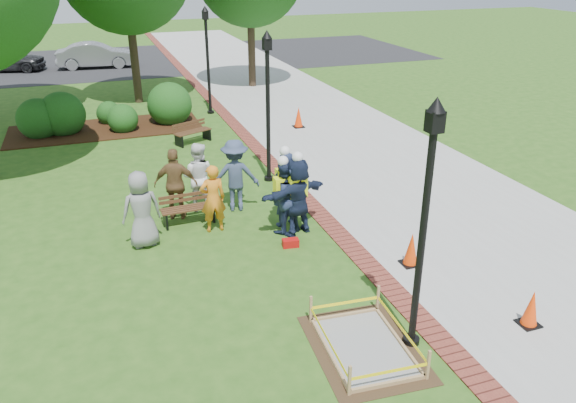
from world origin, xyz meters
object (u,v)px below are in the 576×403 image
object	(u,v)px
bench_near	(189,215)
lamp_near	(425,211)
hivis_worker_b	(285,187)
wet_concrete_pad	(365,337)
hivis_worker_c	(283,195)
hivis_worker_a	(297,194)
cone_front	(531,309)

from	to	relation	value
bench_near	lamp_near	world-z (taller)	lamp_near
hivis_worker_b	wet_concrete_pad	bearing A→B (deg)	-93.43
lamp_near	hivis_worker_c	world-z (taller)	lamp_near
hivis_worker_a	hivis_worker_c	bearing A→B (deg)	149.39
hivis_worker_b	hivis_worker_a	bearing A→B (deg)	-75.58
bench_near	hivis_worker_a	world-z (taller)	hivis_worker_a
bench_near	cone_front	distance (m)	7.93
cone_front	hivis_worker_a	xyz separation A→B (m)	(-2.63, 4.81, 0.65)
bench_near	wet_concrete_pad	bearing A→B (deg)	-71.76
wet_concrete_pad	hivis_worker_b	bearing A→B (deg)	86.57
hivis_worker_c	lamp_near	bearing A→B (deg)	-81.61
hivis_worker_b	hivis_worker_c	size ratio (longest dim) A/B	1.06
hivis_worker_b	hivis_worker_c	xyz separation A→B (m)	(-0.16, -0.34, -0.05)
hivis_worker_c	cone_front	bearing A→B (deg)	-59.57
cone_front	hivis_worker_c	size ratio (longest dim) A/B	0.38
cone_front	hivis_worker_b	distance (m)	6.03
wet_concrete_pad	hivis_worker_c	distance (m)	4.65
cone_front	lamp_near	distance (m)	3.10
bench_near	hivis_worker_b	distance (m)	2.49
bench_near	hivis_worker_b	size ratio (longest dim) A/B	0.67
wet_concrete_pad	lamp_near	distance (m)	2.40
wet_concrete_pad	hivis_worker_b	distance (m)	4.99
wet_concrete_pad	lamp_near	xyz separation A→B (m)	(0.83, -0.12, 2.25)
wet_concrete_pad	hivis_worker_b	size ratio (longest dim) A/B	1.19
wet_concrete_pad	bench_near	xyz separation A→B (m)	(-1.91, 5.79, -0.00)
hivis_worker_a	hivis_worker_b	xyz separation A→B (m)	(-0.13, 0.51, -0.00)
wet_concrete_pad	hivis_worker_a	bearing A→B (deg)	84.49
hivis_worker_a	hivis_worker_c	xyz separation A→B (m)	(-0.29, 0.17, -0.05)
cone_front	wet_concrete_pad	bearing A→B (deg)	172.70
wet_concrete_pad	bench_near	bearing A→B (deg)	108.24
bench_near	cone_front	world-z (taller)	bench_near
bench_near	cone_front	xyz separation A→B (m)	(4.97, -6.18, 0.12)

